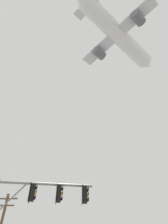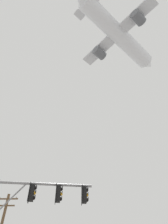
{
  "view_description": "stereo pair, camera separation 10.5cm",
  "coord_description": "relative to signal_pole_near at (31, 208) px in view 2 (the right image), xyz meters",
  "views": [
    {
      "loc": [
        0.46,
        -3.6,
        1.28
      ],
      "look_at": [
        0.36,
        12.35,
        15.84
      ],
      "focal_mm": 32.97,
      "sensor_mm": 36.0,
      "label": 1
    },
    {
      "loc": [
        0.57,
        -3.6,
        1.28
      ],
      "look_at": [
        0.36,
        12.35,
        15.84
      ],
      "focal_mm": 32.97,
      "sensor_mm": 36.0,
      "label": 2
    }
  ],
  "objects": [
    {
      "name": "airplane",
      "position": [
        10.54,
        11.29,
        41.05
      ],
      "size": [
        21.15,
        20.21,
        7.1
      ],
      "color": "white"
    },
    {
      "name": "signal_pole_near",
      "position": [
        0.0,
        0.0,
        0.0
      ],
      "size": [
        5.49,
        0.9,
        6.4
      ],
      "color": "gray",
      "rests_on": "ground"
    }
  ]
}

